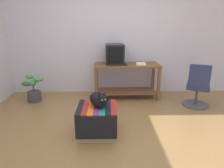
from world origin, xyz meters
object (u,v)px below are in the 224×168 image
(ottoman_with_blanket, at_px, (97,120))
(cat, at_px, (99,99))
(tv_monitor, at_px, (115,54))
(keyboard, at_px, (118,65))
(potted_plant, at_px, (34,90))
(desk, at_px, (126,75))
(office_chair, at_px, (198,88))
(book, at_px, (141,64))

(ottoman_with_blanket, distance_m, cat, 0.33)
(tv_monitor, bearing_deg, keyboard, -76.88)
(cat, bearing_deg, keyboard, 51.82)
(ottoman_with_blanket, relative_size, potted_plant, 1.01)
(desk, bearing_deg, cat, -111.20)
(desk, height_order, office_chair, office_chair)
(book, height_order, office_chair, office_chair)
(desk, distance_m, book, 0.40)
(book, bearing_deg, potted_plant, -169.51)
(tv_monitor, xyz_separation_m, ottoman_with_blanket, (-0.31, -1.61, -0.75))
(tv_monitor, height_order, keyboard, tv_monitor)
(desk, relative_size, office_chair, 1.61)
(potted_plant, bearing_deg, office_chair, -5.69)
(tv_monitor, relative_size, office_chair, 0.53)
(tv_monitor, height_order, ottoman_with_blanket, tv_monitor)
(cat, bearing_deg, book, 35.74)
(cat, bearing_deg, potted_plant, 113.46)
(keyboard, relative_size, potted_plant, 0.70)
(keyboard, xyz_separation_m, potted_plant, (-1.80, -0.07, -0.54))
(desk, relative_size, ottoman_with_blanket, 2.49)
(desk, height_order, ottoman_with_blanket, desk)
(book, bearing_deg, desk, 179.84)
(book, bearing_deg, office_chair, -19.07)
(keyboard, bearing_deg, office_chair, -21.37)
(ottoman_with_blanket, distance_m, potted_plant, 1.96)
(keyboard, distance_m, office_chair, 1.68)
(desk, xyz_separation_m, potted_plant, (-2.00, -0.20, -0.28))
(book, distance_m, cat, 1.72)
(keyboard, distance_m, cat, 1.44)
(desk, bearing_deg, office_chair, -23.09)
(desk, relative_size, cat, 2.96)
(desk, xyz_separation_m, tv_monitor, (-0.26, 0.07, 0.45))
(potted_plant, distance_m, office_chair, 3.39)
(desk, distance_m, keyboard, 0.36)
(book, relative_size, ottoman_with_blanket, 0.48)
(tv_monitor, bearing_deg, desk, -17.42)
(book, height_order, cat, book)
(book, relative_size, potted_plant, 0.48)
(tv_monitor, bearing_deg, cat, -101.56)
(ottoman_with_blanket, bearing_deg, keyboard, 75.44)
(potted_plant, relative_size, office_chair, 0.64)
(tv_monitor, bearing_deg, ottoman_with_blanket, -102.47)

